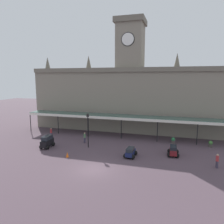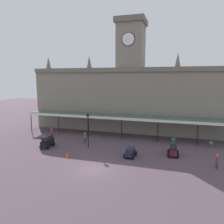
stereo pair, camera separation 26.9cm
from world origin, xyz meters
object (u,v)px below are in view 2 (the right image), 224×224
at_px(car_maroon_estate, 173,151).
at_px(planter_by_canopy, 211,144).
at_px(traffic_cone, 67,155).
at_px(pedestrian_beside_cars, 85,137).
at_px(planter_near_kerb, 173,140).
at_px(pedestrian_crossing_forecourt, 52,132).
at_px(victorian_lamppost, 88,126).
at_px(car_black_van, 47,142).
at_px(car_navy_estate, 130,153).
at_px(pedestrian_near_entrance, 217,161).

xyz_separation_m(car_maroon_estate, planter_by_canopy, (5.36, 5.24, -0.07)).
bearing_deg(traffic_cone, pedestrian_beside_cars, 93.38).
distance_m(planter_by_canopy, planter_near_kerb, 5.43).
height_order(pedestrian_crossing_forecourt, planter_near_kerb, pedestrian_crossing_forecourt).
bearing_deg(victorian_lamppost, car_black_van, -162.81).
height_order(car_navy_estate, pedestrian_near_entrance, pedestrian_near_entrance).
height_order(car_navy_estate, victorian_lamppost, victorian_lamppost).
height_order(car_maroon_estate, pedestrian_crossing_forecourt, pedestrian_crossing_forecourt).
bearing_deg(pedestrian_near_entrance, traffic_cone, -174.16).
distance_m(car_maroon_estate, planter_near_kerb, 5.55).
height_order(pedestrian_crossing_forecourt, planter_by_canopy, pedestrian_crossing_forecourt).
relative_size(pedestrian_crossing_forecourt, victorian_lamppost, 0.32).
height_order(car_navy_estate, pedestrian_crossing_forecourt, pedestrian_crossing_forecourt).
relative_size(traffic_cone, planter_near_kerb, 0.71).
height_order(car_navy_estate, car_maroon_estate, same).
distance_m(car_black_van, pedestrian_crossing_forecourt, 5.48).
bearing_deg(car_navy_estate, planter_near_kerb, 55.28).
xyz_separation_m(pedestrian_near_entrance, traffic_cone, (-18.20, -1.86, -0.57)).
height_order(pedestrian_near_entrance, traffic_cone, pedestrian_near_entrance).
bearing_deg(pedestrian_beside_cars, planter_by_canopy, 9.98).
height_order(victorian_lamppost, traffic_cone, victorian_lamppost).
xyz_separation_m(car_navy_estate, pedestrian_near_entrance, (10.28, -0.62, 0.34)).
height_order(car_black_van, pedestrian_near_entrance, car_black_van).
bearing_deg(planter_near_kerb, pedestrian_near_entrance, -59.24).
xyz_separation_m(victorian_lamppost, planter_near_kerb, (12.19, 5.65, -2.73)).
bearing_deg(traffic_cone, pedestrian_crossing_forecourt, 133.28).
height_order(car_black_van, traffic_cone, car_black_van).
distance_m(pedestrian_near_entrance, planter_near_kerb, 9.69).
bearing_deg(victorian_lamppost, traffic_cone, -103.16).
xyz_separation_m(car_navy_estate, traffic_cone, (-7.92, -2.48, -0.22)).
relative_size(car_black_van, planter_by_canopy, 2.54).
bearing_deg(planter_by_canopy, pedestrian_beside_cars, -170.02).
bearing_deg(victorian_lamppost, car_maroon_estate, 0.47).
relative_size(traffic_cone, planter_by_canopy, 0.71).
bearing_deg(planter_by_canopy, planter_near_kerb, 176.73).
bearing_deg(car_navy_estate, car_black_van, 178.90).
height_order(pedestrian_near_entrance, planter_near_kerb, pedestrian_near_entrance).
bearing_deg(pedestrian_crossing_forecourt, planter_near_kerb, 7.08).
relative_size(pedestrian_crossing_forecourt, planter_near_kerb, 1.74).
relative_size(car_navy_estate, planter_by_canopy, 2.39).
distance_m(car_navy_estate, pedestrian_near_entrance, 10.31).
height_order(pedestrian_crossing_forecourt, pedestrian_beside_cars, same).
distance_m(pedestrian_near_entrance, traffic_cone, 18.30).
bearing_deg(car_maroon_estate, planter_by_canopy, 44.32).
xyz_separation_m(car_maroon_estate, victorian_lamppost, (-12.25, -0.10, 2.66)).
xyz_separation_m(victorian_lamppost, planter_by_canopy, (17.61, 5.34, -2.73)).
relative_size(car_black_van, pedestrian_crossing_forecourt, 1.46).
bearing_deg(pedestrian_crossing_forecourt, victorian_lamppost, -20.65).
xyz_separation_m(pedestrian_crossing_forecourt, traffic_cone, (7.19, -7.64, -0.57)).
distance_m(car_maroon_estate, pedestrian_near_entrance, 5.63).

